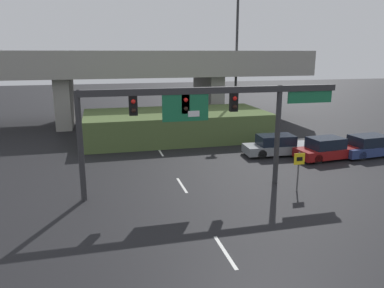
{
  "coord_description": "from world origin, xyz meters",
  "views": [
    {
      "loc": [
        -4.16,
        -8.52,
        7.09
      ],
      "look_at": [
        0.0,
        8.06,
        2.87
      ],
      "focal_mm": 35.0,
      "sensor_mm": 36.0,
      "label": 1
    }
  ],
  "objects_px": {
    "signal_gantry": "(205,108)",
    "speed_limit_sign": "(299,166)",
    "parked_sedan_far_right": "(370,146)",
    "parked_sedan_mid_right": "(327,149)",
    "parked_sedan_near_right": "(277,146)",
    "highway_light_pole_near": "(236,58)"
  },
  "relations": [
    {
      "from": "parked_sedan_near_right",
      "to": "signal_gantry",
      "type": "bearing_deg",
      "value": -138.9
    },
    {
      "from": "speed_limit_sign",
      "to": "highway_light_pole_near",
      "type": "xyz_separation_m",
      "value": [
        3.52,
        18.8,
        5.14
      ]
    },
    {
      "from": "parked_sedan_near_right",
      "to": "parked_sedan_mid_right",
      "type": "height_order",
      "value": "parked_sedan_mid_right"
    },
    {
      "from": "speed_limit_sign",
      "to": "parked_sedan_mid_right",
      "type": "height_order",
      "value": "speed_limit_sign"
    },
    {
      "from": "signal_gantry",
      "to": "parked_sedan_near_right",
      "type": "xyz_separation_m",
      "value": [
        6.89,
        5.35,
        -3.67
      ]
    },
    {
      "from": "signal_gantry",
      "to": "highway_light_pole_near",
      "type": "distance_m",
      "value": 19.31
    },
    {
      "from": "signal_gantry",
      "to": "speed_limit_sign",
      "type": "xyz_separation_m",
      "value": [
        4.66,
        -1.45,
        -2.95
      ]
    },
    {
      "from": "parked_sedan_far_right",
      "to": "speed_limit_sign",
      "type": "bearing_deg",
      "value": -154.09
    },
    {
      "from": "parked_sedan_near_right",
      "to": "parked_sedan_far_right",
      "type": "distance_m",
      "value": 6.42
    },
    {
      "from": "signal_gantry",
      "to": "parked_sedan_mid_right",
      "type": "xyz_separation_m",
      "value": [
        9.65,
        3.55,
        -3.64
      ]
    },
    {
      "from": "speed_limit_sign",
      "to": "parked_sedan_far_right",
      "type": "distance_m",
      "value": 9.79
    },
    {
      "from": "highway_light_pole_near",
      "to": "parked_sedan_far_right",
      "type": "height_order",
      "value": "highway_light_pole_near"
    },
    {
      "from": "signal_gantry",
      "to": "speed_limit_sign",
      "type": "distance_m",
      "value": 5.7
    },
    {
      "from": "parked_sedan_mid_right",
      "to": "speed_limit_sign",
      "type": "bearing_deg",
      "value": -140.31
    },
    {
      "from": "speed_limit_sign",
      "to": "parked_sedan_mid_right",
      "type": "distance_m",
      "value": 7.1
    },
    {
      "from": "parked_sedan_near_right",
      "to": "parked_sedan_mid_right",
      "type": "relative_size",
      "value": 1.09
    },
    {
      "from": "parked_sedan_far_right",
      "to": "parked_sedan_mid_right",
      "type": "bearing_deg",
      "value": 175.05
    },
    {
      "from": "parked_sedan_mid_right",
      "to": "parked_sedan_far_right",
      "type": "height_order",
      "value": "parked_sedan_mid_right"
    },
    {
      "from": "speed_limit_sign",
      "to": "parked_sedan_mid_right",
      "type": "bearing_deg",
      "value": 45.06
    },
    {
      "from": "signal_gantry",
      "to": "highway_light_pole_near",
      "type": "xyz_separation_m",
      "value": [
        8.18,
        17.35,
        2.19
      ]
    },
    {
      "from": "signal_gantry",
      "to": "parked_sedan_mid_right",
      "type": "bearing_deg",
      "value": 20.22
    },
    {
      "from": "signal_gantry",
      "to": "parked_sedan_far_right",
      "type": "relative_size",
      "value": 2.8
    }
  ]
}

